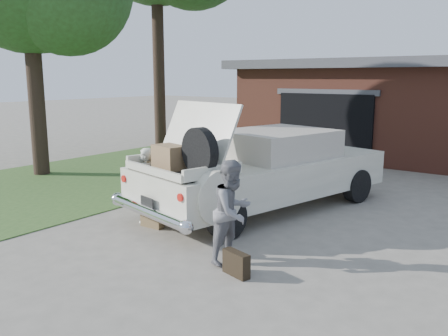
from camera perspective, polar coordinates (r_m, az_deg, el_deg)
The scene contains 8 objects.
ground at distance 8.45m, azimuth -2.47°, elevation -7.96°, with size 90.00×90.00×0.00m, color gray.
grass_strip at distance 14.27m, azimuth -11.91°, elevation -0.31°, with size 6.00×16.00×0.02m, color #2D4C1E.
house at distance 18.14m, azimuth 24.01°, elevation 6.64°, with size 12.80×7.80×3.30m.
sedan at distance 9.89m, azimuth 4.72°, elevation -0.11°, with size 3.41×6.07×2.28m.
woman_left at distance 9.10m, azimuth -9.42°, elevation -2.05°, with size 0.52×0.34×1.43m, color beige.
woman_right at distance 7.03m, azimuth 1.06°, elevation -5.26°, with size 0.76×0.59×1.55m, color slate.
suitcase_left at distance 8.88m, azimuth -8.65°, elevation -5.93°, with size 0.46×0.15×0.36m, color olive.
suitcase_right at distance 6.74m, azimuth 1.48°, elevation -11.43°, with size 0.45×0.14×0.35m, color black.
Camera 1 is at (5.10, -6.16, 2.74)m, focal length 38.00 mm.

